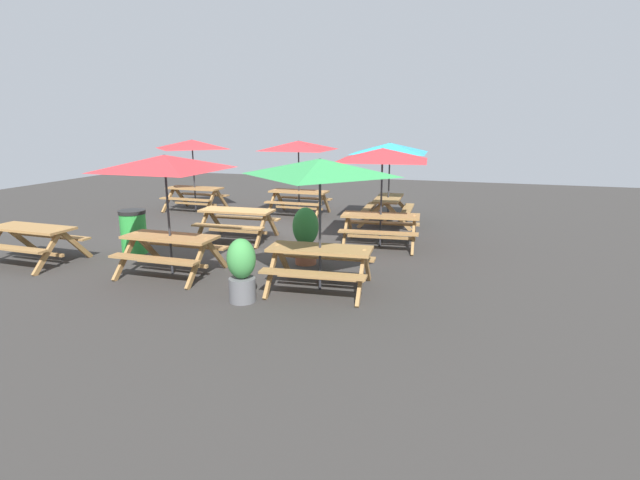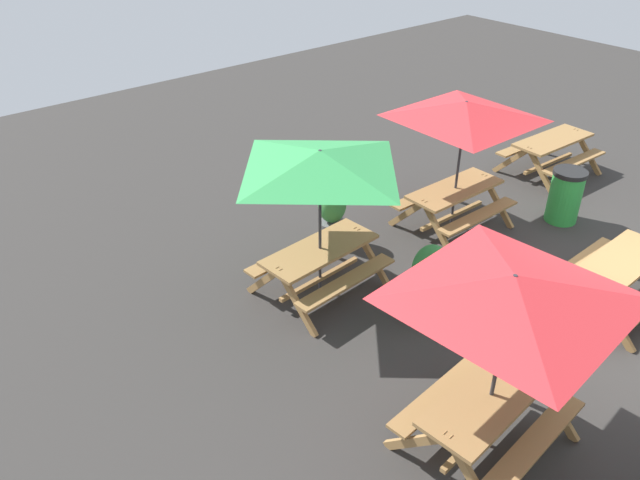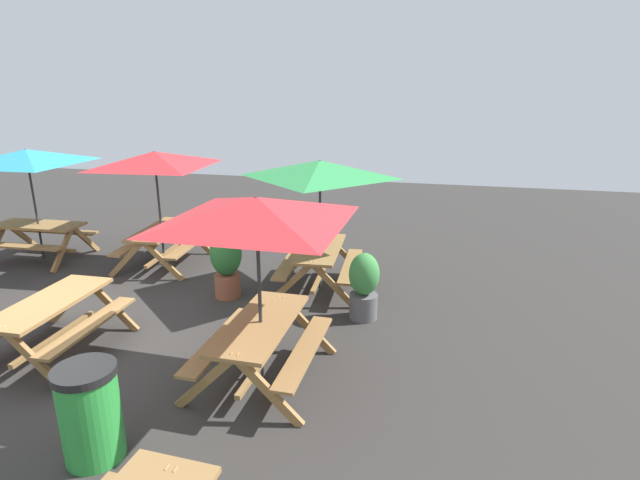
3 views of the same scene
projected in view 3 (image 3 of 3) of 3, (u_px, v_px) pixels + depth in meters
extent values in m
plane|color=#33302D|center=(52.00, 349.00, 6.89)|extent=(27.81, 27.81, 0.00)
cube|color=olive|center=(261.00, 324.00, 6.01)|extent=(1.81, 0.72, 0.05)
cube|color=olive|center=(220.00, 340.00, 6.23)|extent=(1.80, 0.28, 0.04)
cube|color=olive|center=(305.00, 351.00, 5.97)|extent=(1.80, 0.28, 0.04)
cube|color=olive|center=(257.00, 320.00, 6.93)|extent=(0.07, 0.80, 0.81)
cube|color=olive|center=(307.00, 326.00, 6.76)|extent=(0.07, 0.80, 0.81)
cube|color=olive|center=(206.00, 382.00, 5.48)|extent=(0.07, 0.80, 0.81)
cube|color=olive|center=(268.00, 391.00, 5.31)|extent=(0.07, 0.80, 0.81)
cube|color=olive|center=(262.00, 362.00, 6.17)|extent=(1.56, 0.09, 0.06)
cylinder|color=#2D2D33|center=(260.00, 292.00, 5.89)|extent=(0.04, 0.04, 2.30)
pyramid|color=red|center=(256.00, 209.00, 5.60)|extent=(2.83, 2.83, 0.28)
cube|color=olive|center=(320.00, 249.00, 8.82)|extent=(1.84, 0.82, 0.05)
cube|color=olive|center=(290.00, 262.00, 8.99)|extent=(1.81, 0.38, 0.04)
cube|color=olive|center=(351.00, 266.00, 8.81)|extent=(1.81, 0.38, 0.04)
cube|color=olive|center=(308.00, 254.00, 9.72)|extent=(0.11, 0.80, 0.81)
cube|color=olive|center=(345.00, 256.00, 9.60)|extent=(0.11, 0.80, 0.81)
cube|color=olive|center=(290.00, 283.00, 8.25)|extent=(0.11, 0.80, 0.81)
cube|color=olive|center=(334.00, 286.00, 8.13)|extent=(0.11, 0.80, 0.81)
cube|color=olive|center=(320.00, 276.00, 8.97)|extent=(1.56, 0.18, 0.06)
cylinder|color=#2D2D33|center=(320.00, 226.00, 8.70)|extent=(0.04, 0.04, 2.30)
pyramid|color=green|center=(320.00, 169.00, 8.40)|extent=(2.13, 2.13, 0.28)
cube|color=olive|center=(38.00, 225.00, 10.33)|extent=(0.78, 1.83, 0.05)
cube|color=olive|center=(21.00, 246.00, 9.90)|extent=(0.34, 1.81, 0.04)
cube|color=olive|center=(58.00, 231.00, 10.93)|extent=(0.34, 1.81, 0.04)
cube|color=olive|center=(22.00, 235.00, 10.92)|extent=(0.80, 0.10, 0.81)
cube|color=olive|center=(62.00, 250.00, 9.96)|extent=(0.80, 0.10, 0.81)
cube|color=olive|center=(86.00, 239.00, 10.64)|extent=(0.80, 0.10, 0.81)
cube|color=olive|center=(42.00, 249.00, 10.49)|extent=(0.14, 1.56, 0.06)
cylinder|color=#2D2D33|center=(35.00, 206.00, 10.21)|extent=(0.04, 0.04, 2.30)
pyramid|color=teal|center=(26.00, 156.00, 9.92)|extent=(2.83, 2.83, 0.28)
cube|color=olive|center=(49.00, 302.00, 6.62)|extent=(1.82, 0.75, 0.05)
cube|color=olive|center=(18.00, 318.00, 6.82)|extent=(1.81, 0.31, 0.04)
cube|color=olive|center=(89.00, 326.00, 6.60)|extent=(1.81, 0.31, 0.04)
cube|color=olive|center=(69.00, 302.00, 7.53)|extent=(0.08, 0.80, 0.81)
cube|color=olive|center=(112.00, 306.00, 7.39)|extent=(0.08, 0.80, 0.81)
cube|color=olive|center=(34.00, 359.00, 5.93)|extent=(0.08, 0.80, 0.81)
cube|color=olive|center=(55.00, 337.00, 6.78)|extent=(1.56, 0.11, 0.06)
cube|color=olive|center=(161.00, 230.00, 9.99)|extent=(1.85, 0.85, 0.05)
cube|color=olive|center=(137.00, 242.00, 10.15)|extent=(1.82, 0.41, 0.04)
cube|color=olive|center=(189.00, 245.00, 9.99)|extent=(1.82, 0.41, 0.04)
cube|color=olive|center=(163.00, 236.00, 10.88)|extent=(0.13, 0.80, 0.81)
cube|color=olive|center=(195.00, 237.00, 10.78)|extent=(0.13, 0.80, 0.81)
cube|color=olive|center=(127.00, 259.00, 9.41)|extent=(0.13, 0.80, 0.81)
cube|color=olive|center=(163.00, 261.00, 9.31)|extent=(0.13, 0.80, 0.81)
cube|color=olive|center=(164.00, 254.00, 10.14)|extent=(1.56, 0.20, 0.06)
cylinder|color=#2D2D33|center=(160.00, 210.00, 9.87)|extent=(0.04, 0.04, 2.30)
pyramid|color=red|center=(155.00, 159.00, 9.57)|extent=(2.82, 2.82, 0.28)
cylinder|color=green|center=(91.00, 417.00, 4.77)|extent=(0.56, 0.56, 0.90)
cylinder|color=black|center=(84.00, 372.00, 4.63)|extent=(0.59, 0.59, 0.08)
cylinder|color=#935138|center=(228.00, 286.00, 8.59)|extent=(0.44, 0.44, 0.40)
ellipsoid|color=#2D7233|center=(226.00, 253.00, 8.42)|extent=(0.54, 0.54, 0.79)
cylinder|color=#59595B|center=(363.00, 306.00, 7.79)|extent=(0.44, 0.44, 0.40)
ellipsoid|color=#3D8C42|center=(364.00, 274.00, 7.63)|extent=(0.47, 0.47, 0.67)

